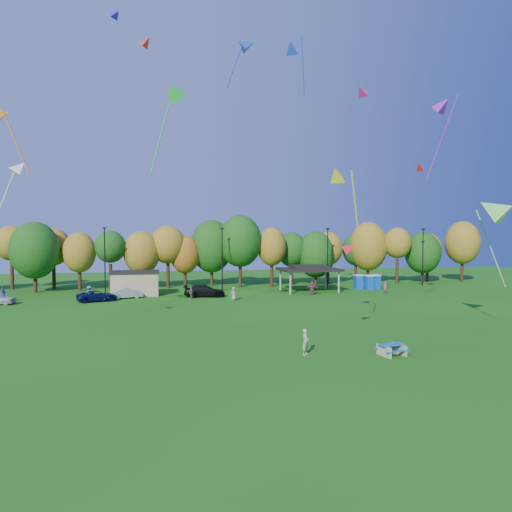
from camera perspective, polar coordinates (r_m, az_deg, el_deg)
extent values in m
plane|color=#19600F|center=(26.75, 4.27, -14.58)|extent=(160.00, 160.00, 0.00)
cylinder|color=black|center=(76.45, -28.19, -2.18)|extent=(0.50, 0.50, 4.12)
ellipsoid|color=olive|center=(76.24, -28.26, 1.42)|extent=(4.78, 4.78, 5.18)
cylinder|color=black|center=(70.84, -25.87, -2.70)|extent=(0.50, 0.50, 3.56)
ellipsoid|color=#144C0F|center=(70.61, -25.94, 0.66)|extent=(6.62, 6.62, 8.00)
cylinder|color=black|center=(74.43, -23.94, -2.34)|extent=(0.50, 0.50, 3.79)
ellipsoid|color=olive|center=(74.21, -24.00, 1.06)|extent=(4.94, 4.94, 5.58)
cylinder|color=black|center=(70.55, -21.18, -2.73)|extent=(0.50, 0.50, 3.34)
ellipsoid|color=olive|center=(70.32, -21.22, 0.43)|extent=(4.61, 4.61, 5.88)
cylinder|color=black|center=(69.85, -17.71, -2.54)|extent=(0.50, 0.50, 3.82)
ellipsoid|color=#144C0F|center=(69.62, -17.76, 1.12)|extent=(4.43, 4.43, 4.73)
cylinder|color=black|center=(70.27, -14.07, -2.70)|extent=(0.50, 0.50, 3.25)
ellipsoid|color=olive|center=(70.04, -14.10, 0.40)|extent=(5.33, 5.33, 6.53)
cylinder|color=black|center=(70.81, -10.94, -2.34)|extent=(0.50, 0.50, 3.96)
ellipsoid|color=olive|center=(70.58, -10.97, 1.40)|extent=(5.31, 5.31, 5.82)
cylinder|color=black|center=(71.24, -8.85, -2.67)|extent=(0.50, 0.50, 3.05)
ellipsoid|color=#995914|center=(71.01, -8.87, 0.19)|extent=(4.54, 4.54, 5.87)
cylinder|color=black|center=(72.79, -5.55, -2.25)|extent=(0.50, 0.50, 3.77)
ellipsoid|color=#144C0F|center=(72.56, -5.57, 1.21)|extent=(6.69, 6.69, 8.35)
cylinder|color=black|center=(70.43, -1.99, -2.19)|extent=(0.50, 0.50, 4.28)
ellipsoid|color=#144C0F|center=(70.21, -2.00, 1.88)|extent=(6.64, 6.64, 8.01)
cylinder|color=black|center=(71.21, 1.99, -2.35)|extent=(0.50, 0.50, 3.76)
ellipsoid|color=olive|center=(70.98, 1.99, 1.18)|extent=(4.49, 4.49, 6.02)
cylinder|color=black|center=(74.24, 4.48, -2.29)|extent=(0.50, 0.50, 3.43)
ellipsoid|color=#144C0F|center=(74.01, 4.49, 0.80)|extent=(4.77, 4.77, 5.63)
cylinder|color=black|center=(74.66, 7.49, -2.46)|extent=(0.50, 0.50, 2.95)
ellipsoid|color=#144C0F|center=(74.45, 7.50, 0.18)|extent=(6.14, 6.14, 7.54)
cylinder|color=black|center=(75.88, 8.98, -2.18)|extent=(0.50, 0.50, 3.52)
ellipsoid|color=olive|center=(75.66, 9.00, 0.93)|extent=(4.78, 4.78, 5.53)
cylinder|color=black|center=(79.64, 12.34, -2.03)|extent=(0.50, 0.50, 3.39)
ellipsoid|color=#144C0F|center=(79.43, 12.37, 0.81)|extent=(4.54, 4.54, 5.46)
cylinder|color=black|center=(79.18, 13.82, -1.95)|extent=(0.50, 0.50, 3.72)
ellipsoid|color=olive|center=(78.97, 13.85, 1.18)|extent=(6.32, 6.32, 8.24)
cylinder|color=black|center=(79.46, 17.22, -1.85)|extent=(0.50, 0.50, 4.06)
ellipsoid|color=olive|center=(79.26, 17.26, 1.56)|extent=(4.50, 4.50, 5.13)
cylinder|color=black|center=(82.58, 20.09, -2.08)|extent=(0.50, 0.50, 3.05)
ellipsoid|color=#144C0F|center=(82.39, 20.13, 0.39)|extent=(5.97, 5.97, 7.05)
cylinder|color=black|center=(84.90, 20.62, -1.80)|extent=(0.50, 0.50, 3.55)
ellipsoid|color=olive|center=(84.70, 20.66, 0.99)|extent=(4.60, 4.60, 4.99)
cylinder|color=black|center=(86.55, 24.35, -1.62)|extent=(0.50, 0.50, 4.07)
ellipsoid|color=olive|center=(86.36, 24.41, 1.53)|extent=(5.83, 5.83, 7.42)
cylinder|color=black|center=(64.89, -18.37, -0.62)|extent=(0.16, 0.16, 9.00)
cube|color=black|center=(64.82, -18.42, 3.35)|extent=(0.50, 0.25, 0.18)
cylinder|color=black|center=(65.24, -4.25, -0.49)|extent=(0.16, 0.16, 9.00)
cube|color=black|center=(65.17, -4.26, 3.46)|extent=(0.50, 0.25, 0.18)
cylinder|color=black|center=(69.39, 8.94, -0.34)|extent=(0.16, 0.16, 9.00)
cube|color=black|center=(69.32, 8.97, 3.38)|extent=(0.50, 0.25, 0.18)
cylinder|color=black|center=(76.71, 20.13, -0.20)|extent=(0.16, 0.16, 9.00)
cube|color=black|center=(76.65, 20.18, 3.17)|extent=(0.50, 0.25, 0.18)
cube|color=tan|center=(62.84, -14.88, -3.42)|extent=(6.00, 4.00, 3.00)
cube|color=black|center=(62.70, -14.89, -1.94)|extent=(6.30, 4.30, 0.25)
cylinder|color=tan|center=(61.96, 4.32, -3.43)|extent=(0.24, 0.24, 3.00)
cylinder|color=tan|center=(64.34, 10.31, -3.24)|extent=(0.24, 0.24, 3.00)
cylinder|color=tan|center=(66.74, 3.07, -3.00)|extent=(0.24, 0.24, 3.00)
cylinder|color=tan|center=(68.95, 8.69, -2.85)|extent=(0.24, 0.24, 3.00)
cube|color=black|center=(65.27, 6.63, -1.69)|extent=(8.20, 6.20, 0.35)
cube|color=black|center=(65.24, 6.63, -1.33)|extent=(5.00, 3.50, 0.45)
cube|color=#0D4EB2|center=(69.57, 12.66, -3.25)|extent=(1.10, 1.10, 2.00)
cube|color=silver|center=(69.47, 12.67, -2.36)|extent=(1.15, 1.15, 0.18)
cube|color=#0D4EB2|center=(69.31, 13.96, -3.29)|extent=(1.10, 1.10, 2.00)
cube|color=silver|center=(69.21, 13.97, -2.39)|extent=(1.15, 1.15, 0.18)
cube|color=#0D4EB2|center=(70.28, 14.75, -3.22)|extent=(1.10, 1.10, 2.00)
cube|color=silver|center=(70.18, 14.76, -2.33)|extent=(1.15, 1.15, 0.18)
cube|color=tan|center=(31.52, 15.69, -11.37)|extent=(0.37, 1.40, 0.70)
cube|color=tan|center=(32.31, 17.47, -11.05)|extent=(0.37, 1.40, 0.70)
cube|color=#1572B8|center=(31.82, 16.60, -10.55)|extent=(1.85, 1.04, 0.06)
cube|color=#1572B8|center=(31.44, 17.31, -11.28)|extent=(1.76, 0.56, 0.05)
cube|color=#1572B8|center=(32.34, 15.90, -10.88)|extent=(1.76, 0.56, 0.05)
imported|color=#C4AD93|center=(30.85, 6.21, -10.62)|extent=(0.74, 0.73, 1.72)
imported|color=#ABACB1|center=(60.12, -15.90, -4.50)|extent=(4.25, 2.53, 1.32)
imported|color=#0B1247|center=(58.47, -19.24, -4.74)|extent=(5.14, 3.56, 1.30)
imported|color=black|center=(59.74, -6.44, -4.36)|extent=(5.60, 3.11, 1.54)
imported|color=#85A26F|center=(56.23, -2.81, -4.72)|extent=(0.89, 0.67, 1.64)
imported|color=#7D8F57|center=(57.69, -8.11, -4.61)|extent=(0.84, 0.95, 1.54)
imported|color=#8F3B6E|center=(61.78, 7.02, -4.01)|extent=(1.76, 1.15, 1.81)
imported|color=#A24C64|center=(65.34, 15.83, -3.82)|extent=(0.66, 0.71, 1.62)
imported|color=#4951A0|center=(62.36, -29.05, -4.27)|extent=(0.97, 0.83, 1.74)
imported|color=#47649C|center=(59.09, -20.14, -4.42)|extent=(1.33, 0.99, 1.84)
cone|color=green|center=(39.66, -9.58, 19.42)|extent=(2.88, 2.88, 2.35)
cylinder|color=green|center=(40.27, -11.82, 14.51)|extent=(1.81, 1.85, 6.61)
cylinder|color=orange|center=(39.51, -27.85, 12.55)|extent=(1.74, 0.67, 4.73)
cone|color=#C82177|center=(45.09, 13.07, 19.48)|extent=(1.97, 1.80, 1.62)
cone|color=yellow|center=(36.24, 10.06, 10.04)|extent=(2.28, 2.29, 1.86)
cylinder|color=yellow|center=(35.43, 12.27, 6.54)|extent=(1.32, 1.37, 4.73)
cone|color=#FF2B1C|center=(56.46, -13.58, 24.59)|extent=(2.09, 1.96, 1.68)
cone|color=red|center=(33.82, 11.71, 0.95)|extent=(1.60, 1.46, 1.31)
cone|color=purple|center=(49.85, 22.35, 17.06)|extent=(2.66, 2.80, 2.24)
cylinder|color=purple|center=(46.70, 22.24, 13.54)|extent=(1.73, 2.36, 7.55)
cone|color=silver|center=(35.83, -27.42, 9.76)|extent=(1.65, 1.43, 1.37)
cylinder|color=silver|center=(36.18, -28.57, 7.51)|extent=(1.09, 0.47, 2.85)
cone|color=red|center=(55.90, 19.76, 10.48)|extent=(1.74, 1.64, 1.41)
cone|color=#1C369E|center=(42.50, -0.94, 24.88)|extent=(1.74, 1.38, 1.75)
cylinder|color=#1C369E|center=(41.60, -2.68, 22.72)|extent=(1.46, 0.15, 3.79)
cone|color=blue|center=(56.24, 4.47, 24.58)|extent=(2.48, 2.71, 2.23)
cylinder|color=blue|center=(54.08, 5.89, 22.44)|extent=(1.06, 1.96, 5.67)
cone|color=#2E1BF8|center=(42.95, -17.52, 26.97)|extent=(1.61, 1.53, 1.29)
cone|color=#6BCB47|center=(41.81, 27.34, 5.17)|extent=(3.72, 3.81, 3.08)
cylinder|color=#6BCB47|center=(43.86, 27.27, 0.91)|extent=(1.68, 1.97, 6.61)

